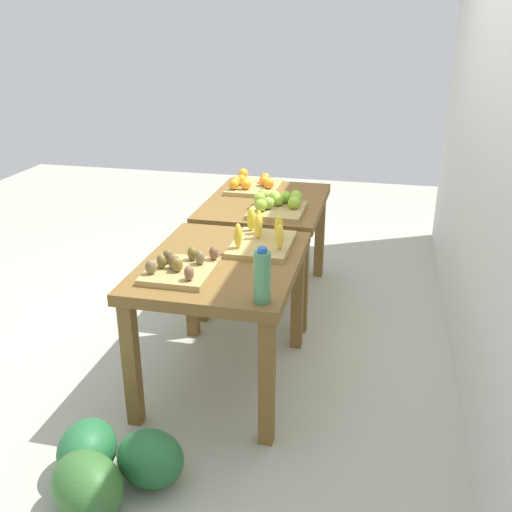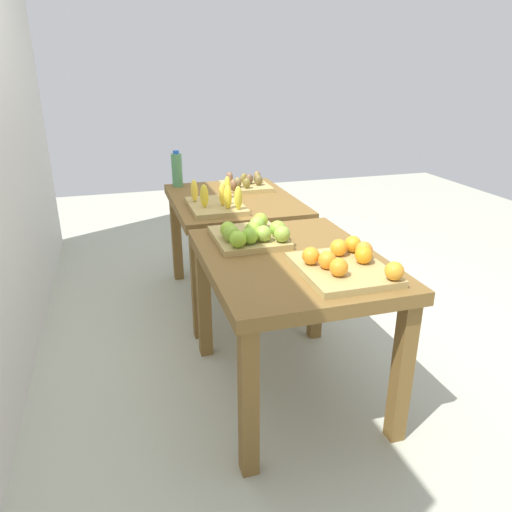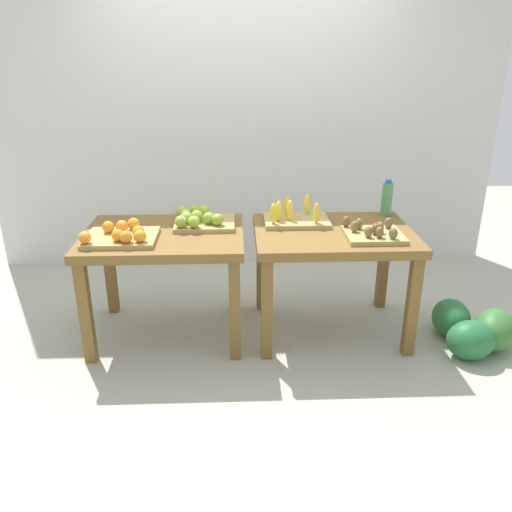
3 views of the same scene
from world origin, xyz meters
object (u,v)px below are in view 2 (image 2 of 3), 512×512
object	(u,v)px
apple_bin	(252,234)
banana_crate	(217,202)
orange_bin	(345,264)
watermelon_pile	(238,237)
display_table_left	(291,277)
water_bottle	(177,170)
display_table_right	(233,213)
kiwi_bin	(246,184)

from	to	relation	value
apple_bin	banana_crate	world-z (taller)	banana_crate
orange_bin	watermelon_pile	bearing A→B (deg)	-2.97
display_table_left	water_bottle	bearing A→B (deg)	11.27
apple_bin	water_bottle	xyz separation A→B (m)	(1.32, 0.18, 0.08)
display_table_right	banana_crate	bearing A→B (deg)	145.90
display_table_right	kiwi_bin	xyz separation A→B (m)	(0.22, -0.15, 0.14)
display_table_left	kiwi_bin	size ratio (longest dim) A/B	2.83
display_table_right	orange_bin	bearing A→B (deg)	-173.68
banana_crate	watermelon_pile	bearing A→B (deg)	-20.33
banana_crate	watermelon_pile	distance (m)	1.40
orange_bin	apple_bin	distance (m)	0.54
kiwi_bin	water_bottle	distance (m)	0.51
banana_crate	apple_bin	bearing A→B (deg)	-176.93
display_table_left	orange_bin	size ratio (longest dim) A/B	2.27
watermelon_pile	orange_bin	bearing A→B (deg)	177.03
water_bottle	kiwi_bin	bearing A→B (deg)	-114.48
banana_crate	water_bottle	bearing A→B (deg)	12.37
display_table_left	watermelon_pile	distance (m)	2.12
display_table_right	kiwi_bin	bearing A→B (deg)	-34.23
apple_bin	banana_crate	bearing A→B (deg)	3.07
apple_bin	watermelon_pile	size ratio (longest dim) A/B	0.67
display_table_left	display_table_right	bearing A→B (deg)	0.00
apple_bin	water_bottle	world-z (taller)	water_bottle
display_table_left	kiwi_bin	world-z (taller)	kiwi_bin
orange_bin	banana_crate	bearing A→B (deg)	15.62
watermelon_pile	banana_crate	bearing A→B (deg)	159.67
water_bottle	watermelon_pile	bearing A→B (deg)	-49.50
display_table_right	water_bottle	bearing A→B (deg)	35.72
display_table_left	watermelon_pile	size ratio (longest dim) A/B	1.68
banana_crate	watermelon_pile	world-z (taller)	banana_crate
display_table_left	display_table_right	distance (m)	1.12
display_table_right	banana_crate	distance (m)	0.33
orange_bin	display_table_left	bearing A→B (deg)	32.41
kiwi_bin	watermelon_pile	xyz separation A→B (m)	(0.70, -0.12, -0.65)
display_table_right	watermelon_pile	size ratio (longest dim) A/B	1.68
display_table_left	orange_bin	world-z (taller)	orange_bin
water_bottle	banana_crate	bearing A→B (deg)	-167.63
banana_crate	kiwi_bin	distance (m)	0.56
display_table_left	apple_bin	bearing A→B (deg)	28.93
display_table_left	water_bottle	distance (m)	1.60
orange_bin	apple_bin	size ratio (longest dim) A/B	1.10
display_table_left	water_bottle	size ratio (longest dim) A/B	4.00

